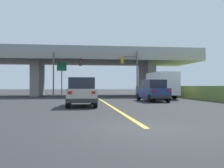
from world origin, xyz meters
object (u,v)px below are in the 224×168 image
Objects in this scene: suv_lead at (81,92)px; traffic_signal_farside at (63,69)px; box_truck at (160,85)px; highway_sign at (62,71)px; suv_crossing at (153,91)px; traffic_signal_nearside at (132,68)px.

traffic_signal_farside reaches higher than suv_lead.
highway_sign is (-11.79, 7.03, 1.99)m from box_truck.
suv_lead is 14.26m from box_truck.
suv_crossing is at bearing -50.08° from traffic_signal_farside.
traffic_signal_nearside is at bearing 85.11° from suv_crossing.
traffic_signal_farside is (-2.24, 15.96, 2.72)m from suv_lead.
box_truck is 13.87m from highway_sign.
suv_crossing is 6.19m from box_truck.
box_truck is 1.51× the size of highway_sign.
traffic_signal_nearside is (0.22, 10.52, 2.83)m from suv_crossing.
highway_sign is (-2.52, 17.86, 2.56)m from suv_lead.
highway_sign is at bearing 98.05° from suv_lead.
traffic_signal_farside reaches higher than suv_crossing.
box_truck is 1.25× the size of traffic_signal_farside.
suv_lead is at bearing -130.55° from box_truck.
traffic_signal_nearside reaches higher than suv_crossing.
suv_lead is at bearing -81.95° from highway_sign.
traffic_signal_nearside reaches higher than highway_sign.
suv_lead is at bearing -82.01° from traffic_signal_farside.
box_truck is at bearing 49.45° from suv_lead.
suv_crossing is 0.81× the size of traffic_signal_farside.
box_truck is at bearing -64.90° from traffic_signal_nearside.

